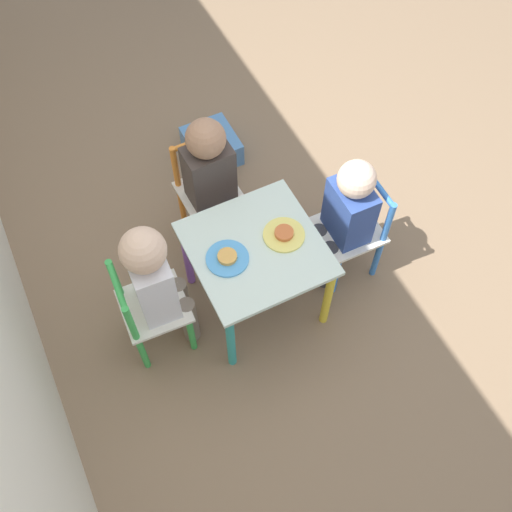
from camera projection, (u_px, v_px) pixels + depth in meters
name	position (u px, v px, depth m)	size (l,w,h in m)	color
ground_plane	(256.00, 299.00, 2.73)	(6.00, 6.00, 0.00)	#7F664C
kids_table	(256.00, 257.00, 2.42)	(0.51, 0.51, 0.44)	silver
chair_green	(149.00, 310.00, 2.41)	(0.27, 0.27, 0.53)	silver
chair_blue	(353.00, 231.00, 2.62)	(0.27, 0.27, 0.53)	silver
chair_orange	(208.00, 192.00, 2.73)	(0.27, 0.27, 0.53)	silver
child_back	(156.00, 280.00, 2.25)	(0.21, 0.22, 0.77)	#7A6B5B
child_front	(345.00, 213.00, 2.46)	(0.20, 0.21, 0.72)	#38383D
child_right	(211.00, 175.00, 2.55)	(0.22, 0.20, 0.74)	#4C608E
plate_back	(227.00, 258.00, 2.32)	(0.17, 0.17, 0.03)	#4C9EE0
plate_front	(284.00, 234.00, 2.38)	(0.17, 0.17, 0.03)	#EADB66
storage_bin	(212.00, 146.00, 3.14)	(0.27, 0.25, 0.14)	#4C7FB7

